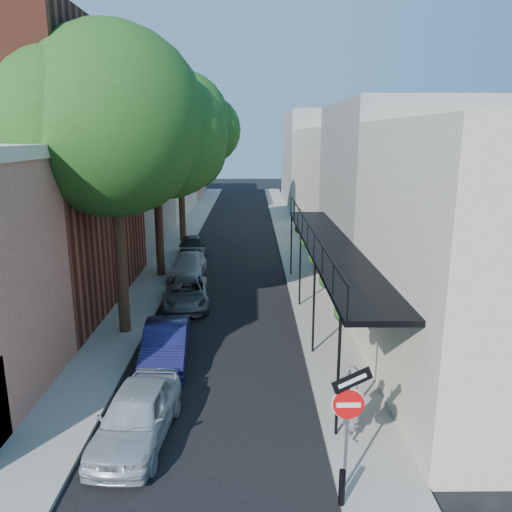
{
  "coord_description": "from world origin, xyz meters",
  "views": [
    {
      "loc": [
        1.15,
        -8.31,
        7.58
      ],
      "look_at": [
        1.33,
        11.26,
        2.8
      ],
      "focal_mm": 35.0,
      "sensor_mm": 36.0,
      "label": 1
    }
  ],
  "objects_px": {
    "sign_post": "(348,409)",
    "parked_car_a": "(137,415)",
    "pedestrian": "(351,403)",
    "bollard": "(342,487)",
    "parked_car_b": "(166,344)",
    "oak_near": "(126,126)",
    "parked_car_c": "(186,293)",
    "parked_car_d": "(188,266)",
    "parked_car_e": "(192,247)",
    "oak_mid": "(163,145)",
    "oak_far": "(186,124)"
  },
  "relations": [
    {
      "from": "bollard",
      "to": "parked_car_b",
      "type": "bearing_deg",
      "value": 124.64
    },
    {
      "from": "parked_car_a",
      "to": "parked_car_c",
      "type": "xyz_separation_m",
      "value": [
        -0.04,
        10.23,
        -0.1
      ]
    },
    {
      "from": "sign_post",
      "to": "parked_car_a",
      "type": "bearing_deg",
      "value": 157.85
    },
    {
      "from": "parked_car_e",
      "to": "pedestrian",
      "type": "relative_size",
      "value": 2.02
    },
    {
      "from": "sign_post",
      "to": "parked_car_e",
      "type": "distance_m",
      "value": 22.15
    },
    {
      "from": "sign_post",
      "to": "parked_car_c",
      "type": "distance_m",
      "value": 13.28
    },
    {
      "from": "bollard",
      "to": "oak_mid",
      "type": "relative_size",
      "value": 0.08
    },
    {
      "from": "oak_mid",
      "to": "oak_far",
      "type": "bearing_deg",
      "value": 89.59
    },
    {
      "from": "bollard",
      "to": "pedestrian",
      "type": "distance_m",
      "value": 2.46
    },
    {
      "from": "oak_near",
      "to": "parked_car_b",
      "type": "bearing_deg",
      "value": -60.74
    },
    {
      "from": "parked_car_a",
      "to": "oak_far",
      "type": "bearing_deg",
      "value": 98.2
    },
    {
      "from": "parked_car_c",
      "to": "pedestrian",
      "type": "bearing_deg",
      "value": -68.27
    },
    {
      "from": "oak_far",
      "to": "parked_car_e",
      "type": "height_order",
      "value": "oak_far"
    },
    {
      "from": "oak_mid",
      "to": "oak_near",
      "type": "bearing_deg",
      "value": -89.63
    },
    {
      "from": "oak_mid",
      "to": "parked_car_d",
      "type": "xyz_separation_m",
      "value": [
        1.14,
        -0.41,
        -6.42
      ]
    },
    {
      "from": "parked_car_b",
      "to": "parked_car_d",
      "type": "relative_size",
      "value": 0.95
    },
    {
      "from": "parked_car_d",
      "to": "sign_post",
      "type": "bearing_deg",
      "value": -71.75
    },
    {
      "from": "oak_near",
      "to": "pedestrian",
      "type": "xyz_separation_m",
      "value": [
        6.99,
        -7.46,
        -6.76
      ]
    },
    {
      "from": "parked_car_a",
      "to": "parked_car_e",
      "type": "height_order",
      "value": "parked_car_a"
    },
    {
      "from": "parked_car_d",
      "to": "pedestrian",
      "type": "bearing_deg",
      "value": -68.2
    },
    {
      "from": "oak_mid",
      "to": "parked_car_e",
      "type": "bearing_deg",
      "value": 78.69
    },
    {
      "from": "pedestrian",
      "to": "oak_near",
      "type": "bearing_deg",
      "value": 27.55
    },
    {
      "from": "sign_post",
      "to": "oak_far",
      "type": "distance_m",
      "value": 27.8
    },
    {
      "from": "oak_near",
      "to": "pedestrian",
      "type": "bearing_deg",
      "value": -46.88
    },
    {
      "from": "parked_car_c",
      "to": "bollard",
      "type": "bearing_deg",
      "value": -75.08
    },
    {
      "from": "sign_post",
      "to": "oak_mid",
      "type": "bearing_deg",
      "value": 110.86
    },
    {
      "from": "oak_mid",
      "to": "bollard",
      "type": "bearing_deg",
      "value": -70.1
    },
    {
      "from": "parked_car_b",
      "to": "parked_car_c",
      "type": "height_order",
      "value": "parked_car_b"
    },
    {
      "from": "bollard",
      "to": "parked_car_b",
      "type": "height_order",
      "value": "parked_car_b"
    },
    {
      "from": "oak_near",
      "to": "parked_car_c",
      "type": "xyz_separation_m",
      "value": [
        1.56,
        2.94,
        -7.28
      ]
    },
    {
      "from": "oak_near",
      "to": "oak_mid",
      "type": "distance_m",
      "value": 8.01
    },
    {
      "from": "bollard",
      "to": "oak_near",
      "type": "xyz_separation_m",
      "value": [
        -6.37,
        9.76,
        7.36
      ]
    },
    {
      "from": "parked_car_e",
      "to": "sign_post",
      "type": "bearing_deg",
      "value": -81.72
    },
    {
      "from": "bollard",
      "to": "parked_car_e",
      "type": "relative_size",
      "value": 0.2
    },
    {
      "from": "oak_near",
      "to": "parked_car_b",
      "type": "height_order",
      "value": "oak_near"
    },
    {
      "from": "oak_near",
      "to": "parked_car_c",
      "type": "height_order",
      "value": "oak_near"
    },
    {
      "from": "oak_mid",
      "to": "parked_car_c",
      "type": "relative_size",
      "value": 2.37
    },
    {
      "from": "oak_far",
      "to": "pedestrian",
      "type": "bearing_deg",
      "value": -74.09
    },
    {
      "from": "sign_post",
      "to": "pedestrian",
      "type": "relative_size",
      "value": 1.49
    },
    {
      "from": "oak_near",
      "to": "parked_car_a",
      "type": "distance_m",
      "value": 10.35
    },
    {
      "from": "bollard",
      "to": "oak_near",
      "type": "bearing_deg",
      "value": 123.12
    },
    {
      "from": "parked_car_e",
      "to": "parked_car_a",
      "type": "bearing_deg",
      "value": -94.34
    },
    {
      "from": "oak_mid",
      "to": "pedestrian",
      "type": "bearing_deg",
      "value": -65.48
    },
    {
      "from": "pedestrian",
      "to": "parked_car_b",
      "type": "bearing_deg",
      "value": 33.97
    },
    {
      "from": "parked_car_c",
      "to": "pedestrian",
      "type": "relative_size",
      "value": 2.15
    },
    {
      "from": "bollard",
      "to": "pedestrian",
      "type": "height_order",
      "value": "pedestrian"
    },
    {
      "from": "oak_near",
      "to": "parked_car_e",
      "type": "bearing_deg",
      "value": 86.36
    },
    {
      "from": "parked_car_c",
      "to": "parked_car_e",
      "type": "relative_size",
      "value": 1.06
    },
    {
      "from": "parked_car_c",
      "to": "parked_car_a",
      "type": "bearing_deg",
      "value": -95.56
    },
    {
      "from": "oak_near",
      "to": "oak_mid",
      "type": "bearing_deg",
      "value": 90.37
    }
  ]
}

